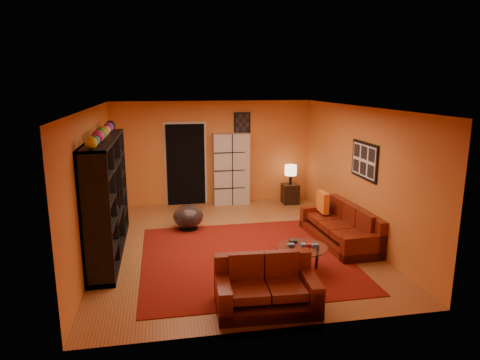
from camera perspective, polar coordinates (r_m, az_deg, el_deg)
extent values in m
plane|color=brown|center=(8.36, -0.97, -8.45)|extent=(6.00, 6.00, 0.00)
plane|color=white|center=(7.80, -1.04, 9.65)|extent=(6.00, 6.00, 0.00)
plane|color=orange|center=(10.90, -3.62, 3.66)|extent=(6.00, 0.00, 6.00)
plane|color=orange|center=(5.15, 4.57, -6.85)|extent=(6.00, 0.00, 6.00)
plane|color=orange|center=(7.97, -19.03, -0.44)|extent=(0.00, 6.00, 6.00)
plane|color=orange|center=(8.74, 15.40, 0.93)|extent=(0.00, 6.00, 6.00)
cube|color=#5D100A|center=(7.73, 0.65, -10.21)|extent=(3.60, 3.60, 0.01)
cube|color=black|center=(10.85, -7.25, 2.03)|extent=(0.95, 0.10, 2.04)
cube|color=black|center=(8.41, 16.27, 2.51)|extent=(0.03, 1.00, 0.70)
cube|color=black|center=(10.90, 0.29, 7.66)|extent=(0.42, 0.03, 0.52)
cube|color=black|center=(7.99, -17.30, -2.12)|extent=(0.45, 3.00, 2.10)
imported|color=black|center=(8.00, -16.92, -2.53)|extent=(0.94, 0.12, 0.54)
cube|color=#50140A|center=(8.59, 13.09, -7.05)|extent=(0.95, 2.08, 0.32)
cube|color=#50140A|center=(8.66, 15.12, -5.16)|extent=(0.29, 2.05, 0.85)
cube|color=#50140A|center=(7.78, 16.23, -8.19)|extent=(0.84, 0.23, 0.62)
cube|color=#50140A|center=(9.34, 10.59, -4.34)|extent=(0.84, 0.23, 0.62)
cube|color=#50140A|center=(8.01, 14.74, -6.27)|extent=(0.64, 0.57, 0.12)
cube|color=#50140A|center=(8.48, 12.95, -5.10)|extent=(0.64, 0.57, 0.12)
cube|color=#50140A|center=(8.96, 11.36, -4.05)|extent=(0.64, 0.57, 0.12)
cube|color=#50140A|center=(6.07, 3.56, -15.43)|extent=(1.41, 0.89, 0.32)
cube|color=#50140A|center=(6.24, 3.00, -11.90)|extent=(1.38, 0.25, 0.85)
cube|color=#50140A|center=(6.14, 9.23, -13.67)|extent=(0.22, 0.83, 0.62)
cube|color=#50140A|center=(5.92, -2.29, -14.54)|extent=(0.22, 0.83, 0.62)
cube|color=#50140A|center=(5.95, 6.14, -12.76)|extent=(0.52, 0.63, 0.12)
cube|color=#50140A|center=(5.85, 1.18, -13.12)|extent=(0.52, 0.63, 0.12)
cube|color=orange|center=(9.00, 10.98, -2.89)|extent=(0.12, 0.42, 0.42)
cylinder|color=silver|center=(7.13, 8.26, -8.83)|extent=(0.83, 0.83, 0.02)
cylinder|color=black|center=(7.27, 10.22, -10.25)|extent=(0.05, 0.05, 0.40)
cylinder|color=black|center=(7.39, 6.83, -9.74)|extent=(0.05, 0.05, 0.40)
cylinder|color=black|center=(6.98, 7.55, -11.14)|extent=(0.05, 0.05, 0.40)
cube|color=#B9B5AB|center=(10.83, -1.19, 1.49)|extent=(0.91, 0.43, 1.81)
cylinder|color=black|center=(9.18, -6.88, -6.42)|extent=(0.44, 0.44, 0.03)
cylinder|color=black|center=(9.15, -6.89, -5.95)|extent=(0.06, 0.06, 0.15)
ellipsoid|color=#433B3C|center=(9.09, -6.92, -4.82)|extent=(0.64, 0.64, 0.48)
cube|color=black|center=(11.06, 6.69, -1.82)|extent=(0.40, 0.40, 0.50)
cylinder|color=black|center=(10.98, 6.74, 0.04)|extent=(0.08, 0.08, 0.24)
cylinder|color=#FFC88C|center=(10.92, 6.78, 1.32)|extent=(0.30, 0.30, 0.26)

